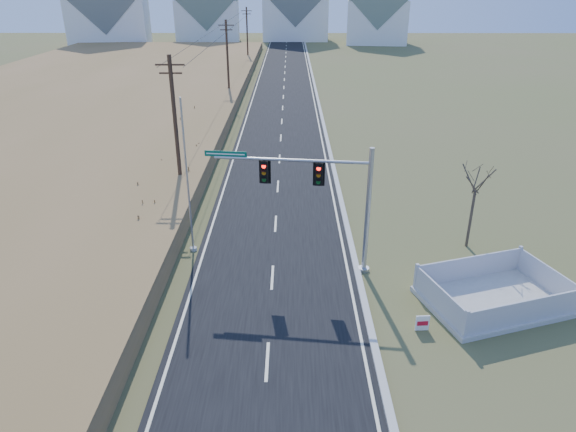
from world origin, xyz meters
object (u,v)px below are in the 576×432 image
(traffic_signal_mast, at_px, (329,195))
(flagpole, at_px, (189,194))
(bare_tree, at_px, (477,178))
(fence_enclosure, at_px, (493,298))
(open_sign, at_px, (422,323))

(traffic_signal_mast, xyz_separation_m, flagpole, (-6.99, 1.87, -0.73))
(traffic_signal_mast, distance_m, bare_tree, 8.08)
(fence_enclosure, distance_m, flagpole, 15.27)
(open_sign, bearing_deg, fence_enclosure, 24.60)
(fence_enclosure, bearing_deg, bare_tree, 66.63)
(flagpole, bearing_deg, open_sign, -32.98)
(traffic_signal_mast, bearing_deg, open_sign, -47.66)
(traffic_signal_mast, bearing_deg, flagpole, 171.70)
(bare_tree, bearing_deg, traffic_signal_mast, -162.63)
(open_sign, bearing_deg, flagpole, 142.76)
(flagpole, distance_m, bare_tree, 14.73)
(traffic_signal_mast, distance_m, flagpole, 7.27)
(fence_enclosure, relative_size, open_sign, 9.76)
(traffic_signal_mast, relative_size, fence_enclosure, 1.15)
(fence_enclosure, xyz_separation_m, bare_tree, (0.53, 5.40, 3.66))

